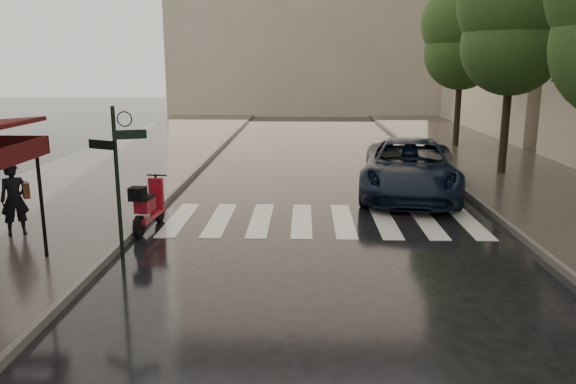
{
  "coord_description": "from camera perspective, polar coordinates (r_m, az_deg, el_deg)",
  "views": [
    {
      "loc": [
        2.51,
        -7.78,
        3.88
      ],
      "look_at": [
        2.18,
        3.1,
        1.4
      ],
      "focal_mm": 35.0,
      "sensor_mm": 36.0,
      "label": 1
    }
  ],
  "objects": [
    {
      "name": "ground",
      "position": [
        9.05,
        -14.95,
        -13.01
      ],
      "size": [
        120.0,
        120.0,
        0.0
      ],
      "primitive_type": "plane",
      "color": "black",
      "rests_on": "ground"
    },
    {
      "name": "sidewalk_near",
      "position": [
        21.33,
        -17.52,
        1.92
      ],
      "size": [
        6.0,
        60.0,
        0.12
      ],
      "primitive_type": "cube",
      "color": "#38332D",
      "rests_on": "ground"
    },
    {
      "name": "sidewalk_far",
      "position": [
        21.59,
        22.69,
        1.64
      ],
      "size": [
        5.5,
        60.0,
        0.12
      ],
      "primitive_type": "cube",
      "color": "#38332D",
      "rests_on": "ground"
    },
    {
      "name": "curb_near",
      "position": [
        20.53,
        -9.45,
        1.98
      ],
      "size": [
        0.12,
        60.0,
        0.16
      ],
      "primitive_type": "cube",
      "color": "#595651",
      "rests_on": "ground"
    },
    {
      "name": "curb_far",
      "position": [
        20.74,
        15.46,
        1.8
      ],
      "size": [
        0.12,
        60.0,
        0.16
      ],
      "primitive_type": "cube",
      "color": "#595651",
      "rests_on": "ground"
    },
    {
      "name": "crosswalk",
      "position": [
        14.33,
        3.51,
        -2.88
      ],
      "size": [
        7.85,
        3.2,
        0.01
      ],
      "color": "silver",
      "rests_on": "ground"
    },
    {
      "name": "signpost",
      "position": [
        11.58,
        -16.97,
        2.09
      ],
      "size": [
        1.17,
        0.29,
        3.1
      ],
      "color": "black",
      "rests_on": "ground"
    },
    {
      "name": "tree_mid",
      "position": [
        21.05,
        22.05,
        16.6
      ],
      "size": [
        3.8,
        3.8,
        8.34
      ],
      "color": "black",
      "rests_on": "sidewalk_far"
    },
    {
      "name": "tree_far",
      "position": [
        27.78,
        17.35,
        15.53
      ],
      "size": [
        3.8,
        3.8,
        8.16
      ],
      "color": "black",
      "rests_on": "sidewalk_far"
    },
    {
      "name": "pedestrian_with_umbrella",
      "position": [
        13.79,
        -26.34,
        2.57
      ],
      "size": [
        1.35,
        1.36,
        2.44
      ],
      "rotation": [
        0.0,
        0.0,
        0.59
      ],
      "color": "black",
      "rests_on": "sidewalk_near"
    },
    {
      "name": "scooter",
      "position": [
        13.76,
        -14.03,
        -1.49
      ],
      "size": [
        0.56,
        1.87,
        1.23
      ],
      "rotation": [
        0.0,
        0.0,
        -0.1
      ],
      "color": "black",
      "rests_on": "ground"
    },
    {
      "name": "parked_car",
      "position": [
        17.32,
        12.25,
        2.41
      ],
      "size": [
        3.68,
        6.37,
        1.67
      ],
      "primitive_type": "imported",
      "rotation": [
        0.0,
        0.0,
        -0.16
      ],
      "color": "black",
      "rests_on": "ground"
    }
  ]
}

